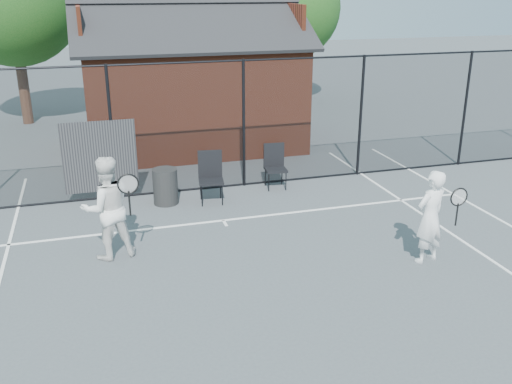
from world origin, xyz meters
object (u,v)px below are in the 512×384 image
object	(u,v)px
clubhouse	(191,92)
chair_right	(276,167)
player_front	(430,217)
player_back	(107,208)
chair_left	(211,179)
waste_bin	(165,186)

from	to	relation	value
clubhouse	chair_right	bearing A→B (deg)	-75.18
player_front	player_back	bearing A→B (deg)	161.65
chair_left	waste_bin	xyz separation A→B (m)	(-0.98, 0.23, -0.16)
player_back	chair_right	size ratio (longest dim) A/B	1.80
player_front	chair_right	size ratio (longest dim) A/B	1.62
chair_left	player_back	bearing A→B (deg)	-128.94
player_front	chair_left	bearing A→B (deg)	127.64
clubhouse	player_back	bearing A→B (deg)	-111.70
clubhouse	chair_left	world-z (taller)	clubhouse
clubhouse	chair_left	size ratio (longest dim) A/B	5.85
player_back	waste_bin	distance (m)	2.74
player_front	waste_bin	distance (m)	5.73
chair_left	chair_right	xyz separation A→B (m)	(1.66, 0.50, -0.04)
chair_left	waste_bin	size ratio (longest dim) A/B	1.40
chair_left	chair_right	bearing A→B (deg)	25.00
player_front	chair_right	world-z (taller)	player_front
chair_left	chair_right	size ratio (longest dim) A/B	1.08
chair_left	chair_right	distance (m)	1.74
player_back	waste_bin	world-z (taller)	player_back
player_front	waste_bin	size ratio (longest dim) A/B	2.09
player_back	chair_right	world-z (taller)	player_back
chair_right	waste_bin	distance (m)	2.66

